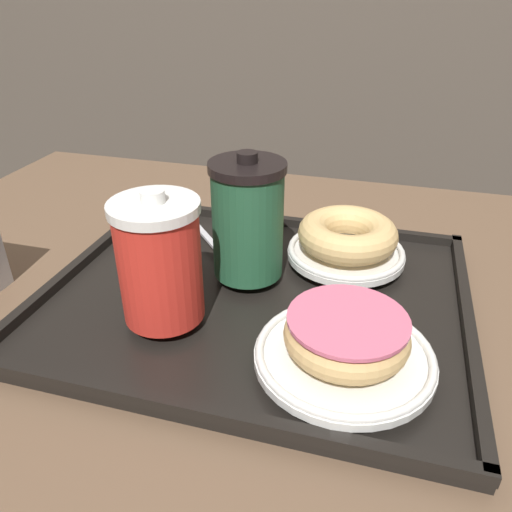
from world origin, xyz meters
name	(u,v)px	position (x,y,z in m)	size (l,w,h in m)	color
cafe_table	(230,392)	(0.00, 0.00, 0.57)	(1.09, 0.87, 0.73)	brown
serving_tray	(256,298)	(0.04, 0.00, 0.73)	(0.48, 0.39, 0.02)	black
coffee_cup_front	(160,261)	(-0.04, -0.08, 0.82)	(0.09, 0.09, 0.14)	red
coffee_cup_rear	(248,219)	(0.02, 0.03, 0.82)	(0.09, 0.09, 0.15)	#235638
plate_with_chocolate_donut	(344,355)	(0.15, -0.11, 0.76)	(0.17, 0.17, 0.01)	white
donut_chocolate_glazed	(347,334)	(0.15, -0.11, 0.78)	(0.12, 0.12, 0.04)	#DBB270
plate_with_plain_donut	(346,252)	(0.13, 0.09, 0.76)	(0.15, 0.15, 0.01)	white
donut_plain	(348,234)	(0.13, 0.09, 0.78)	(0.12, 0.12, 0.04)	#DBB270
spoon	(190,217)	(-0.10, 0.14, 0.75)	(0.11, 0.12, 0.01)	silver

